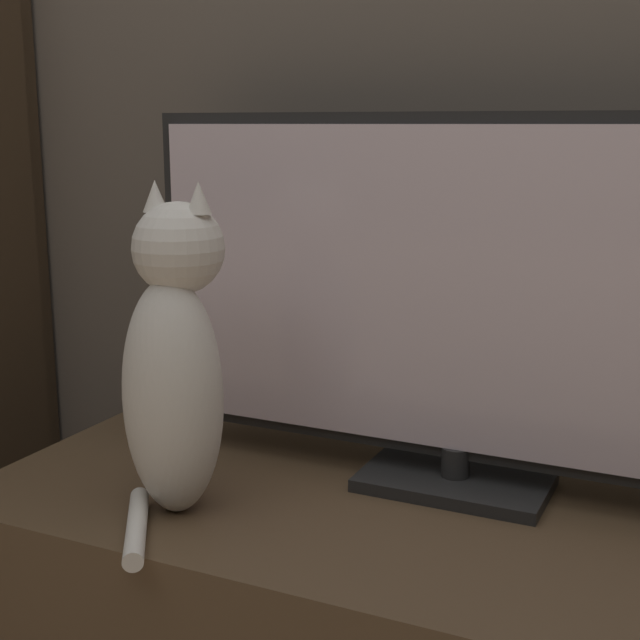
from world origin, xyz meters
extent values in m
cube|color=black|center=(0.06, 1.03, 0.52)|extent=(0.29, 0.17, 0.02)
cylinder|color=black|center=(0.06, 1.03, 0.56)|extent=(0.04, 0.04, 0.05)
cube|color=black|center=(0.06, 1.04, 0.83)|extent=(1.05, 0.02, 0.53)
cube|color=silver|center=(0.06, 1.02, 0.83)|extent=(1.01, 0.01, 0.49)
ellipsoid|color=silver|center=(-0.29, 0.78, 0.69)|extent=(0.15, 0.14, 0.35)
ellipsoid|color=olive|center=(-0.29, 0.82, 0.67)|extent=(0.08, 0.05, 0.19)
sphere|color=silver|center=(-0.29, 0.80, 0.90)|extent=(0.13, 0.13, 0.13)
cone|color=silver|center=(-0.33, 0.80, 0.97)|extent=(0.04, 0.04, 0.04)
cone|color=silver|center=(-0.25, 0.80, 0.97)|extent=(0.04, 0.04, 0.04)
cylinder|color=silver|center=(-0.29, 0.68, 0.53)|extent=(0.14, 0.19, 0.03)
camera|label=1|loc=(0.43, -0.25, 1.07)|focal=50.00mm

